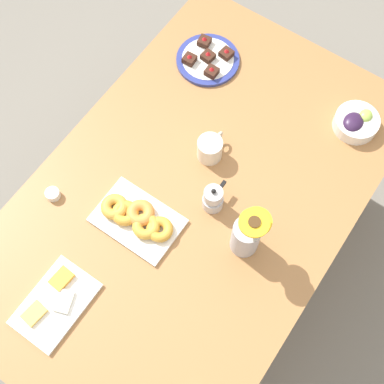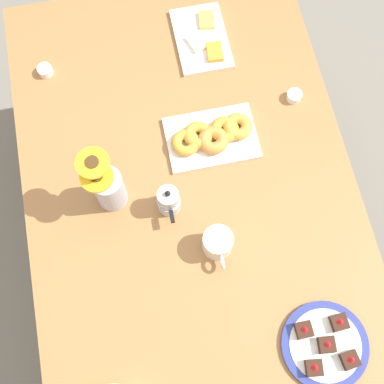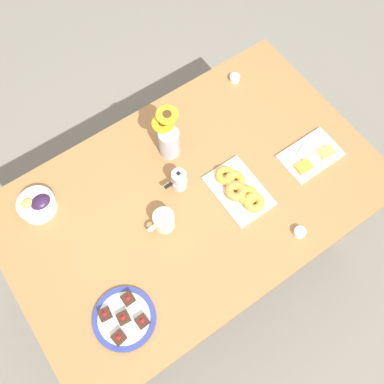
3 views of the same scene
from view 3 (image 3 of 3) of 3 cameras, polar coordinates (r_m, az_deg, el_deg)
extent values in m
plane|color=slate|center=(2.51, 0.00, -7.28)|extent=(6.00, 6.00, 0.00)
cube|color=#9E6B3D|center=(1.83, 0.00, -0.77)|extent=(1.60, 1.00, 0.04)
cube|color=#9E6B3D|center=(2.55, 8.06, 11.65)|extent=(0.07, 0.07, 0.70)
cube|color=#9E6B3D|center=(2.31, -21.22, -5.88)|extent=(0.07, 0.07, 0.70)
cube|color=#9E6B3D|center=(2.35, 20.74, -2.78)|extent=(0.07, 0.07, 0.70)
cylinder|color=silver|center=(1.73, -3.76, -3.82)|extent=(0.09, 0.09, 0.09)
cylinder|color=brown|center=(1.69, -3.84, -3.38)|extent=(0.08, 0.08, 0.00)
torus|color=silver|center=(1.72, -5.31, -4.81)|extent=(0.05, 0.01, 0.05)
cylinder|color=white|center=(1.88, -19.93, -1.65)|extent=(0.16, 0.16, 0.05)
ellipsoid|color=#2D1938|center=(1.86, -19.51, -1.29)|extent=(0.09, 0.07, 0.04)
ellipsoid|color=#9EC14C|center=(1.87, -21.08, -1.46)|extent=(0.06, 0.05, 0.04)
cube|color=white|center=(1.96, 15.52, 4.72)|extent=(0.26, 0.17, 0.01)
cube|color=#EFB74C|center=(1.97, 17.46, 5.11)|extent=(0.08, 0.06, 0.01)
cube|color=white|center=(1.94, 14.81, 5.06)|extent=(0.08, 0.07, 0.01)
cube|color=orange|center=(1.91, 14.69, 3.27)|extent=(0.07, 0.05, 0.02)
cube|color=white|center=(1.82, 6.26, 0.14)|extent=(0.19, 0.28, 0.01)
torus|color=gold|center=(1.82, 4.48, 2.24)|extent=(0.10, 0.10, 0.03)
torus|color=gold|center=(1.82, 5.71, 1.55)|extent=(0.11, 0.11, 0.03)
torus|color=orange|center=(1.79, 5.85, 0.15)|extent=(0.11, 0.11, 0.04)
torus|color=gold|center=(1.79, 7.36, -0.41)|extent=(0.12, 0.12, 0.03)
torus|color=gold|center=(1.78, 8.25, -1.38)|extent=(0.12, 0.12, 0.04)
cylinder|color=white|center=(2.13, 5.72, 14.85)|extent=(0.05, 0.05, 0.03)
cylinder|color=#C68923|center=(2.12, 5.75, 15.02)|extent=(0.04, 0.04, 0.01)
cylinder|color=white|center=(1.79, 14.16, -5.25)|extent=(0.05, 0.05, 0.03)
cylinder|color=maroon|center=(1.78, 14.23, -5.15)|extent=(0.04, 0.04, 0.01)
cylinder|color=navy|center=(1.69, -9.02, -16.32)|extent=(0.24, 0.24, 0.01)
cylinder|color=white|center=(1.69, -9.03, -16.31)|extent=(0.20, 0.20, 0.01)
cube|color=#381E14|center=(1.66, -6.67, -16.74)|extent=(0.05, 0.05, 0.02)
cone|color=red|center=(1.64, -6.74, -16.65)|extent=(0.02, 0.02, 0.01)
cube|color=#381E14|center=(1.66, -9.74, -18.58)|extent=(0.05, 0.05, 0.02)
cone|color=red|center=(1.64, -9.84, -18.51)|extent=(0.02, 0.02, 0.01)
cube|color=#381E14|center=(1.68, -8.54, -13.88)|extent=(0.04, 0.04, 0.02)
cone|color=red|center=(1.66, -8.63, -13.77)|extent=(0.02, 0.02, 0.01)
cube|color=#381E14|center=(1.68, -11.53, -15.68)|extent=(0.05, 0.05, 0.02)
cone|color=red|center=(1.66, -11.66, -15.59)|extent=(0.02, 0.02, 0.01)
cube|color=#381E14|center=(1.67, -9.13, -16.22)|extent=(0.05, 0.05, 0.02)
cone|color=red|center=(1.65, -9.23, -16.13)|extent=(0.02, 0.02, 0.01)
cylinder|color=#B2B2BC|center=(1.85, -3.04, 6.60)|extent=(0.09, 0.09, 0.15)
cylinder|color=#3D702D|center=(1.75, -3.23, 9.24)|extent=(0.01, 0.01, 0.10)
cylinder|color=yellow|center=(1.71, -3.32, 10.23)|extent=(0.09, 0.09, 0.01)
cylinder|color=#472D14|center=(1.70, -3.34, 10.35)|extent=(0.04, 0.04, 0.01)
cylinder|color=#3D702D|center=(1.76, -3.82, 8.51)|extent=(0.01, 0.01, 0.06)
cylinder|color=yellow|center=(1.73, -3.89, 9.11)|extent=(0.09, 0.09, 0.01)
cylinder|color=#472D14|center=(1.73, -3.90, 9.22)|extent=(0.04, 0.04, 0.01)
cylinder|color=#B7B7BC|center=(1.81, -1.72, 1.28)|extent=(0.07, 0.07, 0.05)
cylinder|color=#B7B7BC|center=(1.78, -1.74, 1.68)|extent=(0.05, 0.05, 0.01)
cylinder|color=#B7B7BC|center=(1.76, -1.77, 2.05)|extent=(0.06, 0.06, 0.04)
sphere|color=black|center=(1.73, -1.79, 2.50)|extent=(0.02, 0.02, 0.02)
cube|color=black|center=(1.77, -3.17, 0.88)|extent=(0.04, 0.01, 0.01)
camera|label=1|loc=(1.41, 23.73, 63.87)|focal=50.00mm
camera|label=2|loc=(0.72, -54.84, 35.23)|focal=50.00mm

